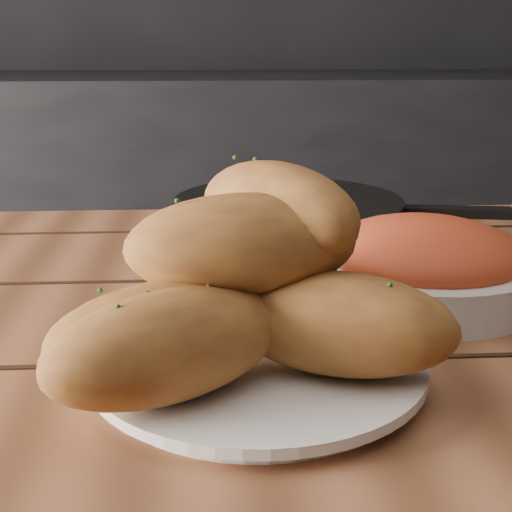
{
  "coord_description": "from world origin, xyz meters",
  "views": [
    {
      "loc": [
        0.24,
        -0.29,
        0.99
      ],
      "look_at": [
        0.27,
        0.21,
        0.84
      ],
      "focal_mm": 50.0,
      "sensor_mm": 36.0,
      "label": 1
    }
  ],
  "objects_px": {
    "table": "(208,410)",
    "plate": "(258,367)",
    "bowl": "(423,264)",
    "skillet": "(290,215)",
    "bread_rolls": "(241,290)"
  },
  "relations": [
    {
      "from": "plate",
      "to": "bowl",
      "type": "height_order",
      "value": "bowl"
    },
    {
      "from": "plate",
      "to": "bowl",
      "type": "bearing_deg",
      "value": 44.34
    },
    {
      "from": "plate",
      "to": "bread_rolls",
      "type": "xyz_separation_m",
      "value": [
        -0.01,
        -0.01,
        0.06
      ]
    },
    {
      "from": "table",
      "to": "plate",
      "type": "xyz_separation_m",
      "value": [
        0.04,
        -0.13,
        0.11
      ]
    },
    {
      "from": "table",
      "to": "plate",
      "type": "distance_m",
      "value": 0.17
    },
    {
      "from": "table",
      "to": "bread_rolls",
      "type": "height_order",
      "value": "bread_rolls"
    },
    {
      "from": "table",
      "to": "skillet",
      "type": "distance_m",
      "value": 0.33
    },
    {
      "from": "skillet",
      "to": "bowl",
      "type": "bearing_deg",
      "value": -67.35
    },
    {
      "from": "table",
      "to": "skillet",
      "type": "height_order",
      "value": "skillet"
    },
    {
      "from": "plate",
      "to": "skillet",
      "type": "bearing_deg",
      "value": 80.75
    },
    {
      "from": "bread_rolls",
      "to": "table",
      "type": "bearing_deg",
      "value": 101.37
    },
    {
      "from": "table",
      "to": "bowl",
      "type": "distance_m",
      "value": 0.25
    },
    {
      "from": "table",
      "to": "bread_rolls",
      "type": "distance_m",
      "value": 0.22
    },
    {
      "from": "table",
      "to": "bowl",
      "type": "bearing_deg",
      "value": 10.72
    },
    {
      "from": "plate",
      "to": "skillet",
      "type": "relative_size",
      "value": 0.58
    }
  ]
}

